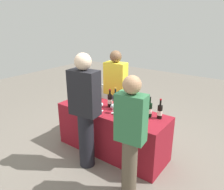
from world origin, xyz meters
TOP-DOWN VIEW (x-y plane):
  - ground_plane at (0.00, 0.00)m, footprint 12.00×12.00m
  - tasting_table at (0.00, 0.00)m, footprint 1.83×0.65m
  - wine_bottle_0 at (-0.11, 0.09)m, footprint 0.08×0.08m
  - wine_bottle_1 at (-0.00, 0.09)m, footprint 0.07×0.07m
  - wine_bottle_2 at (0.10, 0.07)m, footprint 0.08×0.08m
  - wine_bottle_3 at (0.44, 0.12)m, footprint 0.07×0.07m
  - wine_bottle_4 at (0.59, 0.12)m, footprint 0.08×0.08m
  - wine_bottle_5 at (0.74, 0.15)m, footprint 0.07×0.07m
  - wine_glass_0 at (-0.11, -0.13)m, footprint 0.07×0.07m
  - wine_glass_1 at (0.09, -0.09)m, footprint 0.08×0.08m
  - wine_glass_2 at (0.19, -0.08)m, footprint 0.07×0.07m
  - wine_glass_3 at (0.35, -0.16)m, footprint 0.07×0.07m
  - wine_glass_4 at (0.46, -0.18)m, footprint 0.07×0.07m
  - wine_glass_5 at (0.57, -0.15)m, footprint 0.07×0.07m
  - server_pouring at (-0.35, 0.59)m, footprint 0.42×0.26m
  - guest_0 at (-0.08, -0.53)m, footprint 0.44×0.27m
  - guest_1 at (0.74, -0.65)m, footprint 0.37×0.23m
  - menu_board at (-0.85, 0.85)m, footprint 0.62×0.11m

SIDE VIEW (x-z plane):
  - ground_plane at x=0.00m, z-range 0.00..0.00m
  - tasting_table at x=0.00m, z-range 0.00..0.75m
  - menu_board at x=-0.85m, z-range 0.00..0.81m
  - wine_glass_4 at x=0.46m, z-range 0.77..0.91m
  - wine_glass_2 at x=0.19m, z-range 0.78..0.91m
  - wine_glass_0 at x=-0.11m, z-range 0.78..0.92m
  - wine_bottle_5 at x=0.74m, z-range 0.70..1.00m
  - guest_1 at x=0.74m, z-range 0.08..1.63m
  - wine_glass_5 at x=0.57m, z-range 0.78..0.93m
  - wine_bottle_4 at x=0.59m, z-range 0.70..1.01m
  - wine_glass_3 at x=0.35m, z-range 0.78..0.93m
  - server_pouring at x=-0.35m, z-range 0.06..1.65m
  - wine_bottle_0 at x=-0.11m, z-range 0.71..1.01m
  - wine_glass_1 at x=0.09m, z-range 0.78..0.93m
  - wine_bottle_2 at x=0.10m, z-range 0.70..1.01m
  - wine_bottle_3 at x=0.44m, z-range 0.70..1.02m
  - wine_bottle_1 at x=0.00m, z-range 0.70..1.04m
  - guest_0 at x=-0.08m, z-range 0.07..1.78m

